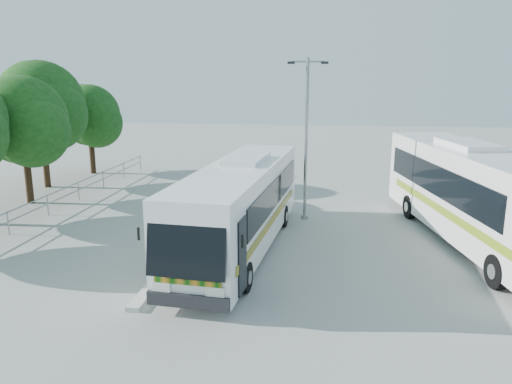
# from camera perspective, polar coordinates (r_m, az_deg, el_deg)

# --- Properties ---
(ground) EXTENTS (100.00, 100.00, 0.00)m
(ground) POSITION_cam_1_polar(r_m,az_deg,el_deg) (19.40, -0.96, -6.18)
(ground) COLOR gray
(ground) RESTS_ON ground
(kerb_divider) EXTENTS (0.40, 16.00, 0.15)m
(kerb_divider) POSITION_cam_1_polar(r_m,az_deg,el_deg) (21.69, -6.16, -3.95)
(kerb_divider) COLOR #B2B2AD
(kerb_divider) RESTS_ON ground
(railing) EXTENTS (0.06, 22.00, 1.00)m
(railing) POSITION_cam_1_polar(r_m,az_deg,el_deg) (26.19, -21.66, -0.35)
(railing) COLOR gray
(railing) RESTS_ON ground
(tree_far_c) EXTENTS (4.97, 4.69, 6.49)m
(tree_far_c) POSITION_cam_1_polar(r_m,az_deg,el_deg) (27.70, -25.01, 7.43)
(tree_far_c) COLOR #382314
(tree_far_c) RESTS_ON ground
(tree_far_d) EXTENTS (5.62, 5.30, 7.33)m
(tree_far_d) POSITION_cam_1_polar(r_m,az_deg,el_deg) (31.43, -23.30, 9.13)
(tree_far_d) COLOR #382314
(tree_far_d) RESTS_ON ground
(tree_far_e) EXTENTS (4.54, 4.28, 5.92)m
(tree_far_e) POSITION_cam_1_polar(r_m,az_deg,el_deg) (35.10, -18.41, 8.30)
(tree_far_e) COLOR #382314
(tree_far_e) RESTS_ON ground
(coach_main) EXTENTS (3.28, 11.78, 3.23)m
(coach_main) POSITION_cam_1_polar(r_m,az_deg,el_deg) (18.51, -1.78, -1.41)
(coach_main) COLOR white
(coach_main) RESTS_ON ground
(coach_adjacent) EXTENTS (4.96, 13.45, 3.66)m
(coach_adjacent) POSITION_cam_1_polar(r_m,az_deg,el_deg) (20.89, 23.91, -0.20)
(coach_adjacent) COLOR white
(coach_adjacent) RESTS_ON ground
(lamppost) EXTENTS (1.76, 0.30, 7.20)m
(lamppost) POSITION_cam_1_polar(r_m,az_deg,el_deg) (22.37, 5.77, 6.78)
(lamppost) COLOR gray
(lamppost) RESTS_ON ground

